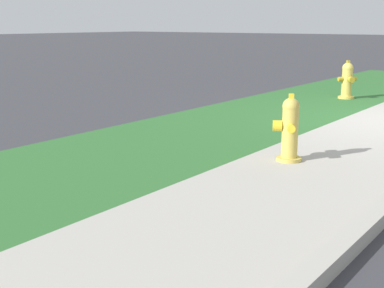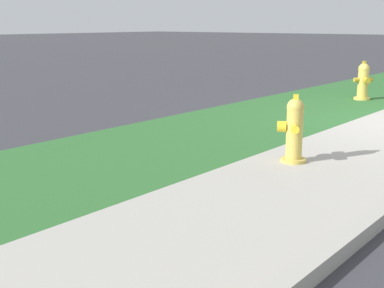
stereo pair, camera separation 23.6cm
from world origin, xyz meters
TOP-DOWN VIEW (x-y plane):
  - grass_verge at (0.00, 2.19)m, footprint 18.00×2.56m
  - fire_hydrant_by_grass_verge at (1.99, 1.71)m, footprint 0.36×0.36m
  - fire_hydrant_at_driveway at (-3.33, 0.42)m, footprint 0.36×0.34m

SIDE VIEW (x-z plane):
  - grass_verge at x=0.00m, z-range 0.00..0.01m
  - fire_hydrant_at_driveway at x=-3.33m, z-range -0.01..0.75m
  - fire_hydrant_by_grass_verge at x=1.99m, z-range -0.01..0.76m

